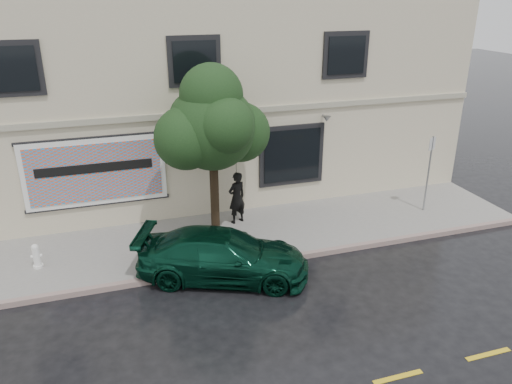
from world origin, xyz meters
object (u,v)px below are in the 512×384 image
object	(u,v)px
pedestrian	(237,198)
fire_hydrant	(36,256)
street_tree	(212,128)
car	(223,256)

from	to	relation	value
pedestrian	fire_hydrant	distance (m)	6.07
street_tree	fire_hydrant	xyz separation A→B (m)	(-5.08, -0.42, -3.05)
car	fire_hydrant	xyz separation A→B (m)	(-4.76, 1.80, -0.16)
street_tree	fire_hydrant	bearing A→B (deg)	-175.30
car	street_tree	size ratio (longest dim) A/B	0.97
car	fire_hydrant	distance (m)	5.09
car	street_tree	xyz separation A→B (m)	(0.32, 2.22, 2.88)
car	street_tree	world-z (taller)	street_tree
pedestrian	street_tree	distance (m)	2.76
car	pedestrian	bearing A→B (deg)	-0.07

